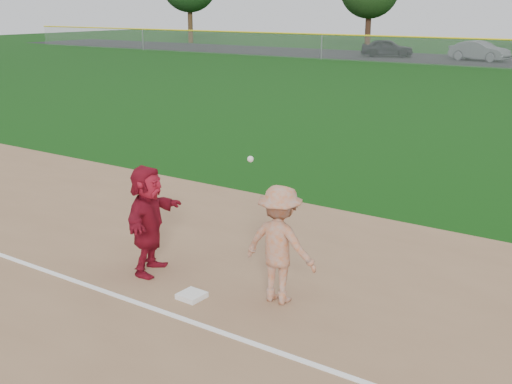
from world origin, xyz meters
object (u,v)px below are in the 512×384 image
Objects in this scene: car_left at (387,48)px; car_mid at (480,51)px; base_runner at (148,220)px; first_base at (192,296)px.

car_mid reaches higher than car_left.
base_runner is 47.92m from car_left.
first_base is 48.71m from car_left.
car_mid is (-7.70, 45.64, -0.16)m from base_runner.
car_mid is (-8.93, 46.03, 0.72)m from first_base.
car_left is at bearing 109.99° from first_base.
base_runner is at bearing 162.23° from first_base.
first_base is at bearing -178.74° from car_left.
base_runner is at bearing -179.95° from car_left.
car_left is at bearing -0.04° from base_runner.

